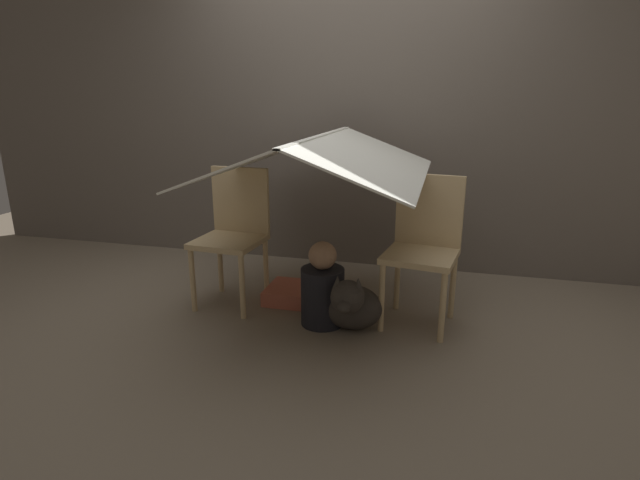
{
  "coord_description": "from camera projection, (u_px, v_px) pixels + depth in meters",
  "views": [
    {
      "loc": [
        0.75,
        -2.77,
        1.38
      ],
      "look_at": [
        0.0,
        0.15,
        0.5
      ],
      "focal_mm": 28.0,
      "sensor_mm": 36.0,
      "label": 1
    }
  ],
  "objects": [
    {
      "name": "sheet_canopy",
      "position": [
        320.0,
        155.0,
        2.99
      ],
      "size": [
        1.25,
        1.58,
        0.24
      ],
      "color": "silver"
    },
    {
      "name": "dog",
      "position": [
        351.0,
        304.0,
        2.99
      ],
      "size": [
        0.37,
        0.41,
        0.39
      ],
      "color": "#332D28",
      "rests_on": "ground_plane"
    },
    {
      "name": "floor_cushion",
      "position": [
        299.0,
        294.0,
        3.47
      ],
      "size": [
        0.43,
        0.35,
        0.1
      ],
      "color": "#CC664C",
      "rests_on": "ground_plane"
    },
    {
      "name": "chair_right",
      "position": [
        424.0,
        243.0,
        3.05
      ],
      "size": [
        0.48,
        0.48,
        0.91
      ],
      "rotation": [
        0.0,
        0.0,
        -0.16
      ],
      "color": "#D1B27F",
      "rests_on": "ground_plane"
    },
    {
      "name": "person_front",
      "position": [
        323.0,
        290.0,
        3.07
      ],
      "size": [
        0.27,
        0.27,
        0.53
      ],
      "color": "black",
      "rests_on": "ground_plane"
    },
    {
      "name": "ground_plane",
      "position": [
        314.0,
        323.0,
        3.14
      ],
      "size": [
        8.8,
        8.8,
        0.0
      ],
      "primitive_type": "plane",
      "color": "gray"
    },
    {
      "name": "chair_left",
      "position": [
        234.0,
        230.0,
        3.35
      ],
      "size": [
        0.45,
        0.45,
        0.91
      ],
      "rotation": [
        0.0,
        0.0,
        -0.07
      ],
      "color": "#D1B27F",
      "rests_on": "ground_plane"
    },
    {
      "name": "wall_back",
      "position": [
        354.0,
        112.0,
        3.94
      ],
      "size": [
        7.0,
        0.05,
        2.5
      ],
      "color": "#6B6056",
      "rests_on": "ground_plane"
    }
  ]
}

